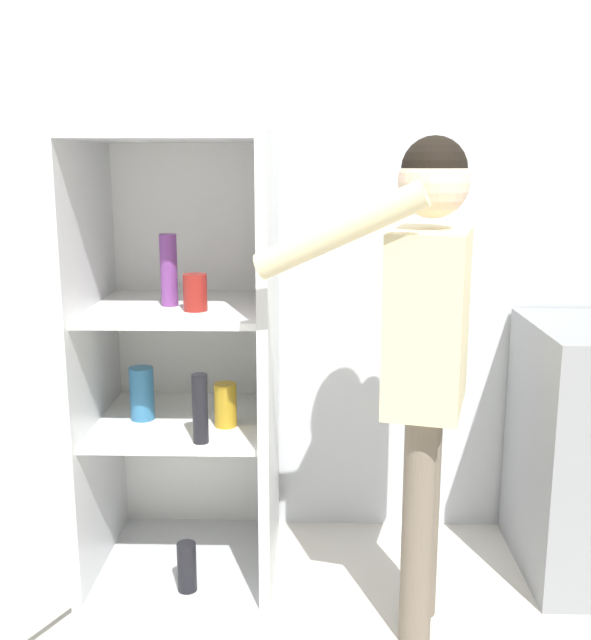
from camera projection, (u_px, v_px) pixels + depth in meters
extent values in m
cube|color=silver|center=(242.00, 213.00, 2.88)|extent=(7.00, 0.06, 2.55)
cube|color=silver|center=(187.00, 561.00, 2.78)|extent=(0.65, 0.66, 0.04)
cube|color=silver|center=(173.00, 135.00, 2.45)|extent=(0.65, 0.66, 0.04)
cube|color=white|center=(195.00, 340.00, 2.92)|extent=(0.65, 0.03, 1.50)
cube|color=silver|center=(93.00, 361.00, 2.62)|extent=(0.04, 0.66, 1.50)
cube|color=silver|center=(269.00, 362.00, 2.61)|extent=(0.04, 0.66, 1.50)
cube|color=white|center=(183.00, 421.00, 2.66)|extent=(0.58, 0.59, 0.02)
cube|color=white|center=(179.00, 308.00, 2.58)|extent=(0.58, 0.59, 0.02)
cylinder|color=maroon|center=(195.00, 292.00, 2.46)|extent=(0.08, 0.08, 0.12)
cylinder|color=teal|center=(142.00, 393.00, 2.63)|extent=(0.08, 0.08, 0.19)
cylinder|color=black|center=(187.00, 567.00, 2.54)|extent=(0.07, 0.07, 0.17)
cylinder|color=#B78C1E|center=(226.00, 405.00, 2.56)|extent=(0.08, 0.08, 0.15)
cylinder|color=black|center=(200.00, 409.00, 2.40)|extent=(0.05, 0.05, 0.23)
cylinder|color=#723884|center=(169.00, 270.00, 2.54)|extent=(0.06, 0.06, 0.24)
cylinder|color=#726656|center=(418.00, 530.00, 2.27)|extent=(0.10, 0.10, 0.75)
cylinder|color=#726656|center=(424.00, 507.00, 2.42)|extent=(0.10, 0.10, 0.75)
cube|color=beige|center=(428.00, 319.00, 2.21)|extent=(0.31, 0.43, 0.53)
sphere|color=beige|center=(434.00, 182.00, 2.13)|extent=(0.21, 0.21, 0.21)
sphere|color=black|center=(434.00, 169.00, 2.12)|extent=(0.19, 0.19, 0.19)
cylinder|color=beige|center=(339.00, 231.00, 2.01)|extent=(0.49, 0.20, 0.28)
cylinder|color=beige|center=(436.00, 314.00, 2.42)|extent=(0.08, 0.08, 0.50)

